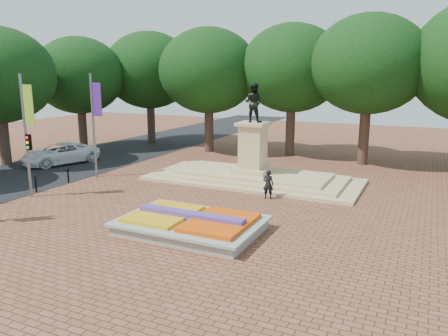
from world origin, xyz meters
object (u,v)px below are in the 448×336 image
at_px(van, 60,154).
at_px(pedestrian, 268,184).
at_px(flower_bed, 191,224).
at_px(monument, 253,168).

relative_size(van, pedestrian, 3.49).
bearing_deg(flower_bed, van, 152.65).
height_order(flower_bed, monument, monument).
bearing_deg(van, flower_bed, -6.90).
bearing_deg(flower_bed, pedestrian, 78.51).
distance_m(monument, van, 15.80).
height_order(monument, van, monument).
distance_m(flower_bed, van, 18.88).
relative_size(monument, pedestrian, 8.35).
distance_m(flower_bed, monument, 10.07).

